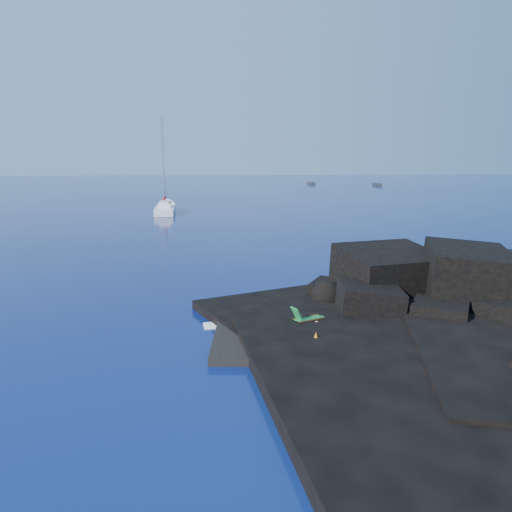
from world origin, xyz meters
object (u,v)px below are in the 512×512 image
Objects in this scene: sailboat at (166,213)px; marker_cone at (316,338)px; distant_boat_a at (311,184)px; deck_chair at (309,314)px; distant_boat_b at (377,185)px; sunbather at (307,325)px.

marker_cone is (10.68, -53.39, 0.61)m from sailboat.
deck_chair is at bearing -103.58° from distant_boat_a.
marker_cone is at bearing -105.06° from distant_boat_b.
sailboat reaches higher than sunbather.
sailboat is 81.40m from distant_boat_a.
sunbather is (-0.17, -0.50, -0.34)m from deck_chair.
deck_chair is 123.56m from distant_boat_b.
distant_boat_a is (25.56, 124.40, -0.53)m from sunbather.
distant_boat_b is at bearing 53.16° from sunbather.
distant_boat_b is (42.86, 116.44, -0.53)m from sunbather.
marker_cone is at bearing -80.69° from sailboat.
marker_cone is 0.10× the size of distant_boat_a.
sunbather is 3.70× the size of marker_cone.
sunbather is at bearing -80.28° from sailboat.
sailboat is 52.17m from deck_chair.
deck_chair is 2.97× the size of marker_cone.
sailboat is 9.00× the size of deck_chair.
marker_cone is at bearing -106.86° from sunbather.
deck_chair is 2.40m from marker_cone.
marker_cone is (-0.17, -2.38, -0.27)m from deck_chair.
sunbather is at bearing -105.35° from distant_boat_b.
distant_boat_a is at bearing 78.55° from marker_cone.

